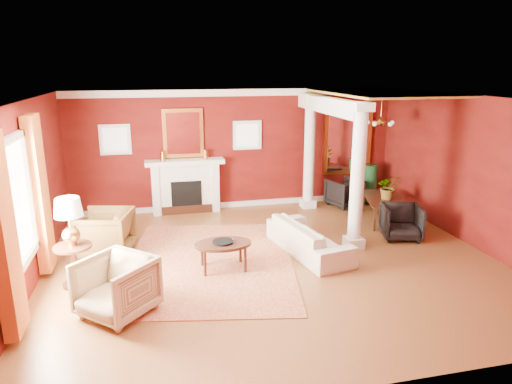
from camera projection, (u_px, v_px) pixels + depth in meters
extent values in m
plane|color=brown|center=(274.00, 261.00, 8.30)|extent=(8.00, 8.00, 0.00)
cube|color=#62140D|center=(237.00, 149.00, 11.20)|extent=(8.00, 0.04, 2.90)
cube|color=#62140D|center=(365.00, 268.00, 4.62)|extent=(8.00, 0.04, 2.90)
cube|color=#62140D|center=(25.00, 199.00, 7.04)|extent=(0.04, 7.00, 2.90)
cube|color=#62140D|center=(475.00, 172.00, 8.78)|extent=(0.04, 7.00, 2.90)
cube|color=white|center=(276.00, 99.00, 7.52)|extent=(8.00, 7.00, 0.04)
cube|color=white|center=(186.00, 188.00, 10.98)|extent=(1.60, 0.34, 1.20)
cube|color=black|center=(187.00, 196.00, 10.86)|extent=(0.72, 0.03, 0.70)
cube|color=black|center=(187.00, 210.00, 10.95)|extent=(1.20, 0.05, 0.20)
cube|color=white|center=(185.00, 162.00, 10.77)|extent=(1.85, 0.42, 0.10)
cube|color=white|center=(156.00, 190.00, 10.80)|extent=(0.16, 0.40, 1.20)
cube|color=white|center=(215.00, 186.00, 11.11)|extent=(0.16, 0.40, 1.20)
cube|color=gold|center=(183.00, 133.00, 10.76)|extent=(0.95, 0.06, 1.15)
cube|color=white|center=(183.00, 133.00, 10.72)|extent=(0.78, 0.02, 0.98)
cube|color=white|center=(115.00, 140.00, 10.46)|extent=(0.70, 0.06, 0.70)
cube|color=white|center=(115.00, 140.00, 10.42)|extent=(0.54, 0.02, 0.54)
cube|color=white|center=(247.00, 135.00, 11.13)|extent=(0.70, 0.06, 0.70)
cube|color=white|center=(247.00, 135.00, 11.10)|extent=(0.54, 0.02, 0.54)
cube|color=white|center=(15.00, 203.00, 6.45)|extent=(0.03, 1.30, 1.70)
cube|color=white|center=(3.00, 219.00, 5.81)|extent=(0.08, 0.10, 1.90)
cube|color=white|center=(29.00, 191.00, 7.12)|extent=(0.08, 0.10, 1.90)
cube|color=#AA4D1D|center=(3.00, 238.00, 5.58)|extent=(0.18, 0.55, 2.60)
cube|color=#AA4D1D|center=(39.00, 194.00, 7.46)|extent=(0.18, 0.55, 2.60)
cube|color=white|center=(354.00, 242.00, 8.92)|extent=(0.34, 0.34, 0.20)
cylinder|color=white|center=(358.00, 175.00, 8.56)|extent=(0.26, 0.26, 2.50)
cube|color=white|center=(362.00, 107.00, 8.22)|extent=(0.36, 0.36, 0.16)
cube|color=white|center=(308.00, 203.00, 11.46)|extent=(0.34, 0.34, 0.20)
cylinder|color=white|center=(309.00, 150.00, 11.10)|extent=(0.26, 0.26, 2.50)
cube|color=white|center=(311.00, 97.00, 10.76)|extent=(0.36, 0.36, 0.16)
cube|color=white|center=(328.00, 105.00, 9.75)|extent=(0.30, 3.20, 0.32)
cube|color=gold|center=(382.00, 93.00, 9.79)|extent=(2.30, 3.40, 0.04)
cube|color=gold|center=(348.00, 141.00, 11.76)|extent=(1.30, 0.06, 1.70)
cube|color=white|center=(348.00, 142.00, 11.73)|extent=(1.10, 0.02, 1.50)
cylinder|color=#AE7C36|center=(382.00, 107.00, 9.93)|extent=(0.02, 0.02, 0.65)
sphere|color=#AE7C36|center=(381.00, 122.00, 10.02)|extent=(0.20, 0.20, 0.20)
sphere|color=beige|center=(392.00, 123.00, 10.09)|extent=(0.09, 0.09, 0.09)
sphere|color=beige|center=(378.00, 121.00, 10.29)|extent=(0.09, 0.09, 0.09)
sphere|color=beige|center=(368.00, 122.00, 10.13)|extent=(0.09, 0.09, 0.09)
sphere|color=beige|center=(375.00, 124.00, 9.82)|extent=(0.09, 0.09, 0.09)
sphere|color=beige|center=(390.00, 124.00, 9.79)|extent=(0.09, 0.09, 0.09)
cube|color=white|center=(237.00, 93.00, 10.79)|extent=(8.00, 0.08, 0.16)
cube|color=white|center=(238.00, 204.00, 11.53)|extent=(8.00, 0.08, 0.12)
cube|color=maroon|center=(210.00, 262.00, 8.24)|extent=(3.63, 4.42, 0.02)
imported|color=beige|center=(309.00, 233.00, 8.57)|extent=(0.99, 2.13, 0.80)
imported|color=black|center=(105.00, 231.00, 8.47)|extent=(1.05, 1.10, 0.94)
imported|color=tan|center=(116.00, 284.00, 6.40)|extent=(1.24, 1.24, 0.93)
cylinder|color=black|center=(223.00, 244.00, 7.83)|extent=(0.98, 0.98, 0.05)
cylinder|color=black|center=(205.00, 265.00, 7.62)|extent=(0.05, 0.05, 0.44)
cylinder|color=black|center=(245.00, 261.00, 7.77)|extent=(0.05, 0.05, 0.44)
cylinder|color=black|center=(202.00, 255.00, 8.03)|extent=(0.05, 0.05, 0.44)
cylinder|color=black|center=(240.00, 251.00, 8.18)|extent=(0.05, 0.05, 0.44)
imported|color=black|center=(224.00, 236.00, 7.84)|extent=(0.16, 0.04, 0.21)
cylinder|color=black|center=(77.00, 284.00, 7.39)|extent=(0.43, 0.43, 0.04)
cylinder|color=black|center=(75.00, 266.00, 7.30)|extent=(0.10, 0.10, 0.67)
cylinder|color=black|center=(73.00, 247.00, 7.21)|extent=(0.59, 0.59, 0.04)
sphere|color=#AE7C36|center=(71.00, 235.00, 7.16)|extent=(0.27, 0.27, 0.27)
cylinder|color=#AE7C36|center=(70.00, 223.00, 7.11)|extent=(0.03, 0.03, 0.29)
cone|color=beige|center=(68.00, 207.00, 7.04)|extent=(0.43, 0.43, 0.29)
imported|color=black|center=(386.00, 203.00, 10.34)|extent=(0.94, 1.62, 0.86)
imported|color=black|center=(402.00, 220.00, 9.30)|extent=(0.91, 0.88, 0.77)
imported|color=black|center=(345.00, 191.00, 11.48)|extent=(0.94, 0.91, 0.77)
sphere|color=#143F1C|center=(369.00, 195.00, 11.79)|extent=(0.42, 0.42, 0.42)
cylinder|color=#143F1C|center=(369.00, 184.00, 11.71)|extent=(0.38, 0.38, 1.01)
imported|color=#26591E|center=(390.00, 176.00, 10.11)|extent=(0.64, 0.68, 0.44)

